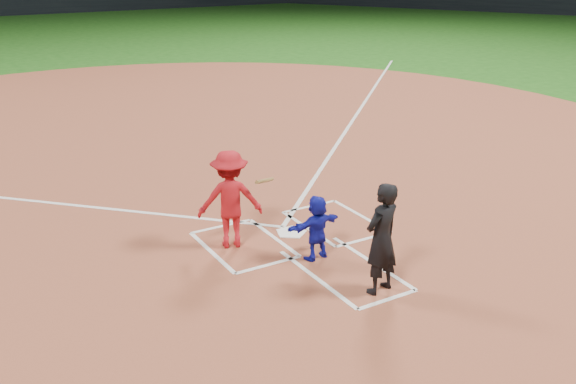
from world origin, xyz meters
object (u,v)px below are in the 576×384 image
home_plate (291,232)px  batter_at_plate (230,199)px  catcher (317,227)px  umpire (382,239)px

home_plate → batter_at_plate: 1.45m
catcher → umpire: size_ratio=0.64×
catcher → batter_at_plate: 1.58m
catcher → umpire: 1.47m
home_plate → catcher: 1.23m
home_plate → umpire: (0.06, -2.51, 0.86)m
catcher → batter_at_plate: batter_at_plate is taller
umpire → catcher: bearing=-94.4°
umpire → home_plate: bearing=-101.5°
umpire → batter_at_plate: 2.88m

